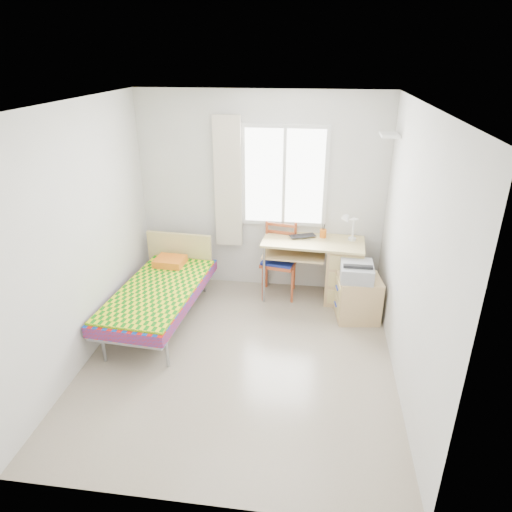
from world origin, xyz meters
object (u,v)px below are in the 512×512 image
(printer, at_px, (357,271))
(chair, at_px, (280,256))
(cabinet, at_px, (358,298))
(desk, at_px, (339,268))
(bed, at_px, (161,291))

(printer, bearing_deg, chair, 152.20)
(cabinet, bearing_deg, printer, 174.74)
(desk, distance_m, chair, 0.77)
(chair, bearing_deg, desk, 8.00)
(desk, height_order, printer, desk)
(bed, bearing_deg, chair, 36.74)
(desk, relative_size, cabinet, 2.36)
(bed, distance_m, printer, 2.34)
(printer, bearing_deg, desk, 111.54)
(bed, distance_m, chair, 1.61)
(bed, distance_m, desk, 2.27)
(bed, xyz_separation_m, cabinet, (2.35, 0.35, -0.12))
(bed, bearing_deg, desk, 25.62)
(bed, xyz_separation_m, chair, (1.35, 0.86, 0.16))
(printer, bearing_deg, bed, -170.95)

